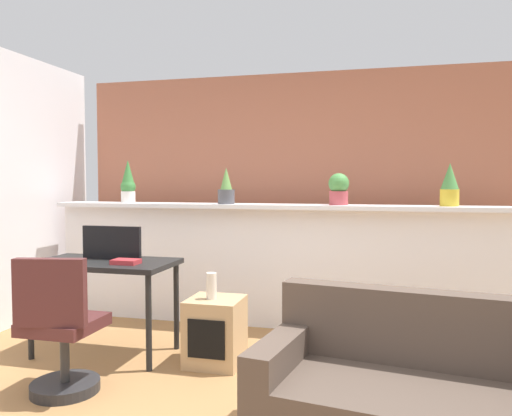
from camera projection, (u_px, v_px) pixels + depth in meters
divider_wall at (279, 268)px, 4.74m from camera, size 4.51×0.16×1.13m
plant_shelf at (279, 207)px, 4.67m from camera, size 4.51×0.35×0.04m
brick_wall_behind at (291, 194)px, 5.28m from camera, size 4.51×0.10×2.50m
potted_plant_0 at (128, 183)px, 5.07m from camera, size 0.15×0.15×0.43m
potted_plant_1 at (226, 189)px, 4.75m from camera, size 0.16×0.16×0.35m
potted_plant_2 at (339, 189)px, 4.53m from camera, size 0.19×0.19×0.29m
potted_plant_3 at (450, 185)px, 4.31m from camera, size 0.16×0.16×0.37m
desk at (105, 271)px, 3.98m from camera, size 1.10×0.60×0.75m
tv_monitor at (112, 243)px, 4.04m from camera, size 0.51×0.04×0.27m
office_chair at (60, 336)px, 3.21m from camera, size 0.48×0.48×0.91m
side_cube_shelf at (215, 331)px, 3.77m from camera, size 0.40×0.41×0.50m
vase_on_shelf at (212, 286)px, 3.74m from camera, size 0.08×0.08×0.20m
book_on_desk at (126, 262)px, 3.81m from camera, size 0.20×0.14×0.04m
couch at (420, 406)px, 2.44m from camera, size 1.66×1.00×0.80m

